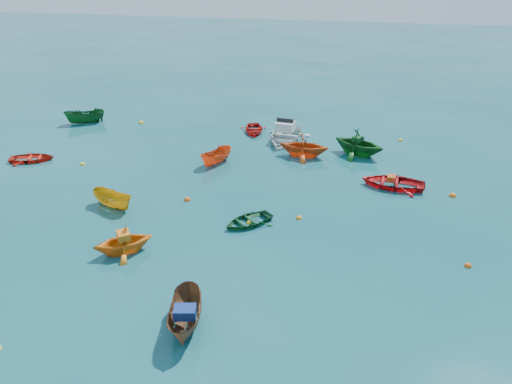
# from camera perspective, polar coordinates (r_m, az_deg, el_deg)

# --- Properties ---
(ground) EXTENTS (160.00, 160.00, 0.00)m
(ground) POSITION_cam_1_polar(r_m,az_deg,el_deg) (21.76, -2.95, -6.55)
(ground) COLOR #0A444D
(ground) RESTS_ON ground
(sampan_brown_mid) EXTENTS (1.73, 3.08, 1.12)m
(sampan_brown_mid) POSITION_cam_1_polar(r_m,az_deg,el_deg) (17.92, -7.92, -14.97)
(sampan_brown_mid) COLOR brown
(sampan_brown_mid) RESTS_ON ground
(dinghy_orange_w) EXTENTS (3.25, 3.18, 1.30)m
(dinghy_orange_w) POSITION_cam_1_polar(r_m,az_deg,el_deg) (22.27, -14.81, -6.65)
(dinghy_orange_w) COLOR orange
(dinghy_orange_w) RESTS_ON ground
(sampan_yellow_mid) EXTENTS (2.72, 1.80, 0.99)m
(sampan_yellow_mid) POSITION_cam_1_polar(r_m,az_deg,el_deg) (26.18, -15.91, -1.65)
(sampan_yellow_mid) COLOR gold
(sampan_yellow_mid) RESTS_ON ground
(dinghy_green_e) EXTENTS (2.99, 3.02, 0.51)m
(dinghy_green_e) POSITION_cam_1_polar(r_m,az_deg,el_deg) (23.66, -0.93, -3.64)
(dinghy_green_e) COLOR #124E27
(dinghy_green_e) RESTS_ON ground
(dinghy_red_nw) EXTENTS (3.12, 2.67, 0.55)m
(dinghy_red_nw) POSITION_cam_1_polar(r_m,az_deg,el_deg) (33.74, -24.19, 3.29)
(dinghy_red_nw) COLOR red
(dinghy_red_nw) RESTS_ON ground
(sampan_orange_n) EXTENTS (1.91, 2.73, 0.99)m
(sampan_orange_n) POSITION_cam_1_polar(r_m,az_deg,el_deg) (30.50, -4.53, 3.30)
(sampan_orange_n) COLOR #F05016
(sampan_orange_n) RESTS_ON ground
(dinghy_green_n) EXTENTS (4.25, 4.04, 1.75)m
(dinghy_green_n) POSITION_cam_1_polar(r_m,az_deg,el_deg) (32.38, 11.53, 4.21)
(dinghy_green_n) COLOR #135318
(dinghy_green_n) RESTS_ON ground
(dinghy_red_ne) EXTENTS (3.56, 2.68, 0.70)m
(dinghy_red_ne) POSITION_cam_1_polar(r_m,az_deg,el_deg) (28.36, 15.30, 0.62)
(dinghy_red_ne) COLOR red
(dinghy_red_ne) RESTS_ON ground
(dinghy_red_far) EXTENTS (2.53, 3.07, 0.55)m
(dinghy_red_far) POSITION_cam_1_polar(r_m,az_deg,el_deg) (35.86, -0.27, 6.88)
(dinghy_red_far) COLOR #B5120F
(dinghy_red_far) RESTS_ON ground
(dinghy_orange_far) EXTENTS (3.15, 2.75, 1.60)m
(dinghy_orange_far) POSITION_cam_1_polar(r_m,az_deg,el_deg) (31.63, 5.45, 4.10)
(dinghy_orange_far) COLOR #C74612
(dinghy_orange_far) RESTS_ON ground
(sampan_green_far) EXTENTS (3.04, 2.43, 1.12)m
(sampan_green_far) POSITION_cam_1_polar(r_m,az_deg,el_deg) (39.96, -18.88, 7.48)
(sampan_green_far) COLOR #114B1C
(sampan_green_far) RESTS_ON ground
(motorboat_white) EXTENTS (3.43, 4.49, 1.47)m
(motorboat_white) POSITION_cam_1_polar(r_m,az_deg,el_deg) (34.23, 3.30, 5.89)
(motorboat_white) COLOR silver
(motorboat_white) RESTS_ON ground
(tarp_blue_a) EXTENTS (0.84, 0.71, 0.35)m
(tarp_blue_a) POSITION_cam_1_polar(r_m,az_deg,el_deg) (17.33, -8.13, -13.44)
(tarp_blue_a) COLOR navy
(tarp_blue_a) RESTS_ON sampan_brown_mid
(tarp_orange_a) EXTENTS (0.80, 0.83, 0.32)m
(tarp_orange_a) POSITION_cam_1_polar(r_m,az_deg,el_deg) (21.86, -14.91, -4.83)
(tarp_orange_a) COLOR orange
(tarp_orange_a) RESTS_ON dinghy_orange_w
(tarp_green_b) EXTENTS (0.73, 0.80, 0.31)m
(tarp_green_b) POSITION_cam_1_polar(r_m,az_deg,el_deg) (32.07, 11.53, 5.97)
(tarp_green_b) COLOR #11451D
(tarp_green_b) RESTS_ON dinghy_green_n
(tarp_orange_b) EXTENTS (0.48, 0.61, 0.28)m
(tarp_orange_b) POSITION_cam_1_polar(r_m,az_deg,el_deg) (28.17, 15.21, 1.55)
(tarp_orange_b) COLOR #B54112
(tarp_orange_b) RESTS_ON dinghy_red_ne
(buoy_or_b) EXTENTS (0.30, 0.30, 0.30)m
(buoy_or_b) POSITION_cam_1_polar(r_m,az_deg,el_deg) (22.39, 23.04, -7.82)
(buoy_or_b) COLOR #D8500B
(buoy_or_b) RESTS_ON ground
(buoy_ye_b) EXTENTS (0.30, 0.30, 0.30)m
(buoy_ye_b) POSITION_cam_1_polar(r_m,az_deg,el_deg) (31.97, -19.21, 2.97)
(buoy_ye_b) COLOR yellow
(buoy_ye_b) RESTS_ON ground
(buoy_or_c) EXTENTS (0.34, 0.34, 0.34)m
(buoy_or_c) POSITION_cam_1_polar(r_m,az_deg,el_deg) (26.09, -7.86, -0.94)
(buoy_or_c) COLOR #E24D0C
(buoy_or_c) RESTS_ON ground
(buoy_ye_c) EXTENTS (0.29, 0.29, 0.29)m
(buoy_ye_c) POSITION_cam_1_polar(r_m,az_deg,el_deg) (23.70, -0.75, -3.58)
(buoy_ye_c) COLOR yellow
(buoy_ye_c) RESTS_ON ground
(buoy_or_d) EXTENTS (0.29, 0.29, 0.29)m
(buoy_or_d) POSITION_cam_1_polar(r_m,az_deg,el_deg) (24.20, 4.93, -3.03)
(buoy_or_d) COLOR orange
(buoy_or_d) RESTS_ON ground
(buoy_ye_d) EXTENTS (0.39, 0.39, 0.39)m
(buoy_ye_d) POSITION_cam_1_polar(r_m,az_deg,el_deg) (38.73, -12.98, 7.66)
(buoy_ye_d) COLOR yellow
(buoy_ye_d) RESTS_ON ground
(buoy_or_e) EXTENTS (0.36, 0.36, 0.36)m
(buoy_or_e) POSITION_cam_1_polar(r_m,az_deg,el_deg) (28.24, 21.53, -0.45)
(buoy_or_e) COLOR #FF640D
(buoy_or_e) RESTS_ON ground
(buoy_ye_e) EXTENTS (0.32, 0.32, 0.32)m
(buoy_ye_e) POSITION_cam_1_polar(r_m,az_deg,el_deg) (35.51, 16.16, 5.64)
(buoy_ye_e) COLOR yellow
(buoy_ye_e) RESTS_ON ground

